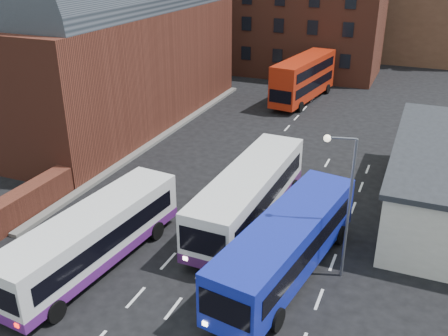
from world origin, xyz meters
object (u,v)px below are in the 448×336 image
at_px(bus_white_inbound, 249,192).
at_px(bus_blue, 287,242).
at_px(bus_red_double, 304,78).
at_px(pedestrian_red, 16,292).
at_px(pedestrian_beige, 19,264).
at_px(street_lamp, 345,196).
at_px(bus_white_outbound, 93,235).

relative_size(bus_white_inbound, bus_blue, 1.02).
relative_size(bus_red_double, pedestrian_red, 7.82).
relative_size(bus_white_inbound, pedestrian_beige, 7.68).
distance_m(bus_white_inbound, street_lamp, 7.19).
distance_m(bus_white_inbound, pedestrian_beige, 12.86).
bearing_deg(pedestrian_red, bus_white_outbound, -104.40).
height_order(bus_blue, pedestrian_red, bus_blue).
distance_m(bus_white_inbound, pedestrian_red, 13.37).
xyz_separation_m(bus_blue, street_lamp, (2.35, 0.95, 2.59)).
height_order(pedestrian_red, pedestrian_beige, pedestrian_beige).
height_order(bus_blue, pedestrian_beige, bus_blue).
xyz_separation_m(bus_blue, pedestrian_red, (-10.65, -7.00, -1.15)).
bearing_deg(bus_blue, pedestrian_beige, 32.49).
relative_size(street_lamp, pedestrian_beige, 4.63).
xyz_separation_m(bus_white_inbound, bus_red_double, (-3.39, 25.81, 0.46)).
height_order(bus_white_outbound, pedestrian_beige, bus_white_outbound).
distance_m(bus_white_outbound, street_lamp, 12.54).
distance_m(bus_red_double, pedestrian_red, 37.28).
distance_m(bus_white_inbound, bus_blue, 5.52).
height_order(bus_blue, street_lamp, street_lamp).
bearing_deg(bus_white_outbound, pedestrian_red, -103.83).
bearing_deg(bus_red_double, pedestrian_beige, 89.66).
height_order(bus_white_outbound, bus_blue, bus_blue).
relative_size(bus_white_outbound, pedestrian_beige, 7.18).
height_order(bus_white_inbound, pedestrian_red, bus_white_inbound).
bearing_deg(street_lamp, pedestrian_beige, -156.61).
bearing_deg(bus_red_double, bus_blue, 110.90).
relative_size(street_lamp, pedestrian_red, 4.98).
bearing_deg(street_lamp, bus_white_outbound, -161.22).
height_order(bus_blue, bus_red_double, bus_red_double).
bearing_deg(pedestrian_beige, bus_blue, 170.78).
xyz_separation_m(bus_red_double, street_lamp, (9.26, -29.11, 2.06)).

